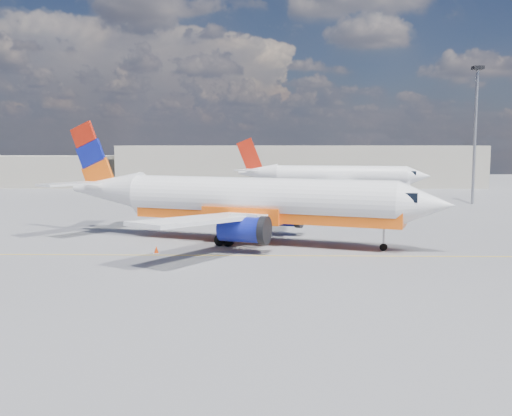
{
  "coord_description": "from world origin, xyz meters",
  "views": [
    {
      "loc": [
        -0.96,
        -38.64,
        8.21
      ],
      "look_at": [
        -1.92,
        3.53,
        3.5
      ],
      "focal_mm": 40.0,
      "sensor_mm": 36.0,
      "label": 1
    }
  ],
  "objects": [
    {
      "name": "ground",
      "position": [
        0.0,
        0.0,
        0.0
      ],
      "size": [
        240.0,
        240.0,
        0.0
      ],
      "primitive_type": "plane",
      "color": "#5C5C61",
      "rests_on": "ground"
    },
    {
      "name": "taxi_line",
      "position": [
        0.0,
        3.0,
        0.01
      ],
      "size": [
        70.0,
        0.15,
        0.01
      ],
      "primitive_type": "cube",
      "color": "yellow",
      "rests_on": "ground"
    },
    {
      "name": "terminal_main",
      "position": [
        5.0,
        75.0,
        4.0
      ],
      "size": [
        70.0,
        14.0,
        8.0
      ],
      "primitive_type": "cube",
      "color": "#B3AB9A",
      "rests_on": "ground"
    },
    {
      "name": "terminal_annex",
      "position": [
        -45.0,
        72.0,
        3.0
      ],
      "size": [
        26.0,
        10.0,
        6.0
      ],
      "primitive_type": "cube",
      "color": "#B3AB9A",
      "rests_on": "ground"
    },
    {
      "name": "main_jet",
      "position": [
        -2.84,
        8.95,
        3.49
      ],
      "size": [
        34.42,
        26.1,
        10.47
      ],
      "rotation": [
        0.0,
        0.0,
        -0.34
      ],
      "color": "white",
      "rests_on": "ground"
    },
    {
      "name": "second_jet",
      "position": [
        9.53,
        52.34,
        3.11
      ],
      "size": [
        30.82,
        24.13,
        9.33
      ],
      "rotation": [
        0.0,
        0.0,
        -0.13
      ],
      "color": "white",
      "rests_on": "ground"
    },
    {
      "name": "traffic_cone",
      "position": [
        -9.48,
        3.7,
        0.28
      ],
      "size": [
        0.42,
        0.42,
        0.58
      ],
      "color": "white",
      "rests_on": "ground"
    },
    {
      "name": "floodlight_mast",
      "position": [
        27.23,
        40.57,
        11.23
      ],
      "size": [
        1.37,
        1.37,
        18.74
      ],
      "color": "#97979F",
      "rests_on": "ground"
    }
  ]
}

